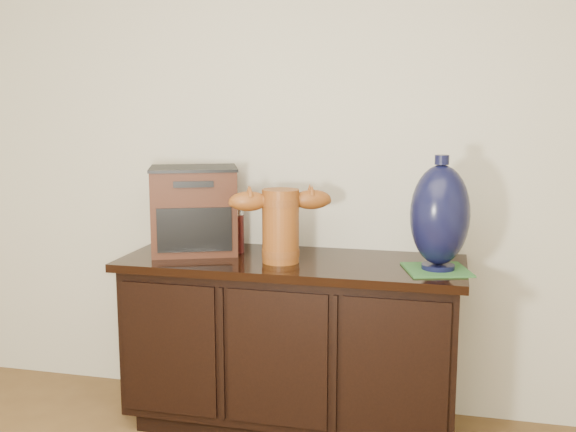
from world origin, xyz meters
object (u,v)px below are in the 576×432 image
(lamp_base, at_px, (440,215))
(spray_can, at_px, (236,231))
(sideboard, at_px, (292,341))
(tv_radio, at_px, (194,210))
(terracotta_vessel, at_px, (281,221))

(lamp_base, relative_size, spray_can, 2.29)
(sideboard, distance_m, tv_radio, 0.72)
(lamp_base, xyz_separation_m, spray_can, (-0.89, 0.14, -0.13))
(spray_can, bearing_deg, tv_radio, -169.78)
(terracotta_vessel, relative_size, tv_radio, 0.91)
(tv_radio, relative_size, lamp_base, 1.03)
(terracotta_vessel, xyz_separation_m, spray_can, (-0.24, 0.14, -0.08))
(sideboard, distance_m, terracotta_vessel, 0.55)
(sideboard, relative_size, terracotta_vessel, 3.44)
(terracotta_vessel, height_order, lamp_base, lamp_base)
(terracotta_vessel, distance_m, lamp_base, 0.65)
(terracotta_vessel, bearing_deg, tv_radio, 141.15)
(sideboard, bearing_deg, tv_radio, 174.20)
(terracotta_vessel, bearing_deg, lamp_base, -24.25)
(terracotta_vessel, relative_size, lamp_base, 0.94)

